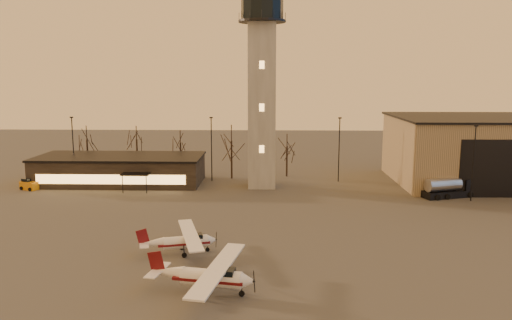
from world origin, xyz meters
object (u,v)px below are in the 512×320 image
Objects in this scene: terminal at (120,169)px; service_cart at (29,185)px; hangar at (495,150)px; fuel_truck at (449,189)px; cessna_rear at (187,244)px; control_tower at (262,77)px; cessna_front at (213,281)px.

service_cart is (-12.05, -4.96, -1.52)m from terminal.
service_cart is (-70.05, -6.96, -4.52)m from hangar.
fuel_truck is 2.61× the size of service_cart.
hangar is at bearing 22.03° from cessna_rear.
terminal reaches higher than service_cart.
cessna_rear is at bearing -162.66° from fuel_truck.
hangar is at bearing 29.11° from service_cart.
control_tower is 4.22× the size of fuel_truck.
hangar is (36.00, 3.98, -11.17)m from control_tower.
cessna_front reaches higher than fuel_truck.
terminal is (-21.99, 1.98, -14.17)m from control_tower.
cessna_front is 1.46× the size of fuel_truck.
cessna_front is at bearing -94.64° from control_tower.
cessna_front reaches higher than service_cart.
fuel_truck is (25.79, -6.01, -15.24)m from control_tower.
cessna_front is 3.80× the size of service_cart.
cessna_front is at bearing -84.12° from cessna_rear.
terminal is at bearing 126.05° from cessna_front.
hangar is 2.71× the size of cessna_front.
service_cart is at bearing 120.95° from cessna_rear.
terminal is at bearing 152.48° from fuel_truck.
control_tower is at bearing 61.57° from cessna_rear.
cessna_rear is (15.47, -30.92, -1.23)m from terminal.
service_cart is at bearing -175.00° from control_tower.
terminal is 13.12m from service_cart.
cessna_front is (18.94, -39.69, -1.10)m from terminal.
cessna_rear is 37.84m from service_cart.
terminal is at bearing 45.80° from service_cart.
cessna_rear is at bearing -19.89° from service_cart.
service_cart is (-30.99, 34.73, -0.43)m from cessna_front.
control_tower reaches higher than cessna_rear.
cessna_rear is at bearing -102.71° from control_tower.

